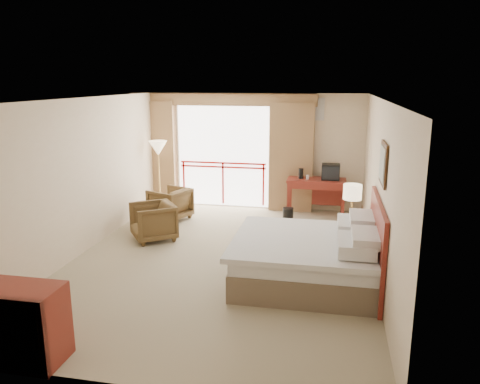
% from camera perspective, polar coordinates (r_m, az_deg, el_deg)
% --- Properties ---
extents(floor, '(7.00, 7.00, 0.00)m').
position_cam_1_polar(floor, '(8.10, -2.15, -8.18)').
color(floor, gray).
rests_on(floor, ground).
extents(ceiling, '(7.00, 7.00, 0.00)m').
position_cam_1_polar(ceiling, '(7.53, -2.33, 11.27)').
color(ceiling, white).
rests_on(ceiling, wall_back).
extents(wall_back, '(5.00, 0.00, 5.00)m').
position_cam_1_polar(wall_back, '(11.08, 1.97, 4.99)').
color(wall_back, beige).
rests_on(wall_back, ground).
extents(wall_front, '(5.00, 0.00, 5.00)m').
position_cam_1_polar(wall_front, '(4.51, -12.69, -8.20)').
color(wall_front, beige).
rests_on(wall_front, ground).
extents(wall_left, '(0.00, 7.00, 7.00)m').
position_cam_1_polar(wall_left, '(8.62, -18.63, 1.82)').
color(wall_left, beige).
rests_on(wall_left, ground).
extents(wall_right, '(0.00, 7.00, 7.00)m').
position_cam_1_polar(wall_right, '(7.54, 16.59, 0.35)').
color(wall_right, beige).
rests_on(wall_right, ground).
extents(balcony_door, '(2.40, 0.00, 2.40)m').
position_cam_1_polar(balcony_door, '(11.24, -2.09, 4.33)').
color(balcony_door, white).
rests_on(balcony_door, wall_back).
extents(balcony_railing, '(2.09, 0.03, 1.02)m').
position_cam_1_polar(balcony_railing, '(11.29, -2.10, 2.37)').
color(balcony_railing, '#AD130E').
rests_on(balcony_railing, wall_back).
extents(curtain_left, '(1.00, 0.26, 2.50)m').
position_cam_1_polar(curtain_left, '(11.60, -10.23, 4.66)').
color(curtain_left, brown).
rests_on(curtain_left, wall_back).
extents(curtain_right, '(1.00, 0.26, 2.50)m').
position_cam_1_polar(curtain_right, '(10.85, 6.28, 4.19)').
color(curtain_right, brown).
rests_on(curtain_right, wall_back).
extents(valance, '(4.40, 0.22, 0.28)m').
position_cam_1_polar(valance, '(11.01, -2.27, 11.20)').
color(valance, brown).
rests_on(valance, wall_back).
extents(hvac_vent, '(0.50, 0.04, 0.50)m').
position_cam_1_polar(hvac_vent, '(10.82, 8.90, 9.95)').
color(hvac_vent, silver).
rests_on(hvac_vent, wall_back).
extents(bed, '(2.13, 2.06, 0.97)m').
position_cam_1_polar(bed, '(7.21, 8.45, -7.91)').
color(bed, brown).
rests_on(bed, floor).
extents(headboard, '(0.06, 2.10, 1.30)m').
position_cam_1_polar(headboard, '(7.15, 16.31, -6.19)').
color(headboard, maroon).
rests_on(headboard, wall_right).
extents(framed_art, '(0.04, 0.72, 0.60)m').
position_cam_1_polar(framed_art, '(6.85, 17.06, 3.31)').
color(framed_art, black).
rests_on(framed_art, wall_right).
extents(nightstand, '(0.43, 0.51, 0.60)m').
position_cam_1_polar(nightstand, '(8.66, 13.29, -4.97)').
color(nightstand, maroon).
rests_on(nightstand, floor).
extents(table_lamp, '(0.33, 0.33, 0.58)m').
position_cam_1_polar(table_lamp, '(8.51, 13.55, -0.07)').
color(table_lamp, tan).
rests_on(table_lamp, nightstand).
extents(phone, '(0.19, 0.16, 0.08)m').
position_cam_1_polar(phone, '(8.42, 13.11, -3.09)').
color(phone, black).
rests_on(phone, nightstand).
extents(desk, '(1.29, 0.62, 0.85)m').
position_cam_1_polar(desk, '(10.62, 9.29, 0.64)').
color(desk, maroon).
rests_on(desk, floor).
extents(tv, '(0.39, 0.31, 0.36)m').
position_cam_1_polar(tv, '(10.48, 11.00, 2.41)').
color(tv, black).
rests_on(tv, desk).
extents(coffee_maker, '(0.12, 0.12, 0.23)m').
position_cam_1_polar(coffee_maker, '(10.52, 7.44, 2.24)').
color(coffee_maker, black).
rests_on(coffee_maker, desk).
extents(cup, '(0.09, 0.09, 0.10)m').
position_cam_1_polar(cup, '(10.47, 8.23, 1.79)').
color(cup, white).
rests_on(cup, desk).
extents(wastebasket, '(0.28, 0.28, 0.29)m').
position_cam_1_polar(wastebasket, '(10.24, 5.88, -2.71)').
color(wastebasket, black).
rests_on(wastebasket, floor).
extents(armchair_far, '(0.99, 0.98, 0.70)m').
position_cam_1_polar(armchair_far, '(10.45, -8.46, -3.28)').
color(armchair_far, '#4D371C').
rests_on(armchair_far, floor).
extents(armchair_near, '(1.08, 1.08, 0.71)m').
position_cam_1_polar(armchair_near, '(9.21, -10.44, -5.68)').
color(armchair_near, '#4D371C').
rests_on(armchair_near, floor).
extents(side_table, '(0.47, 0.47, 0.52)m').
position_cam_1_polar(side_table, '(9.85, -11.68, -2.31)').
color(side_table, black).
rests_on(side_table, floor).
extents(book, '(0.25, 0.27, 0.02)m').
position_cam_1_polar(book, '(9.80, -11.73, -1.37)').
color(book, white).
rests_on(book, side_table).
extents(floor_lamp, '(0.42, 0.42, 1.63)m').
position_cam_1_polar(floor_lamp, '(10.95, -9.95, 4.98)').
color(floor_lamp, tan).
rests_on(floor_lamp, floor).
extents(dresser, '(1.29, 0.55, 0.86)m').
position_cam_1_polar(dresser, '(5.85, -26.74, -14.05)').
color(dresser, maroon).
rests_on(dresser, floor).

